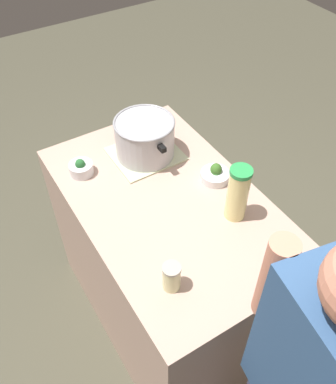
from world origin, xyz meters
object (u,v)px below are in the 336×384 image
Objects in this scene: lemonade_pitcher at (238,193)px; mason_jar at (172,277)px; broccoli_bowl_front at (215,174)px; cooking_pot at (145,137)px; broccoli_bowl_center at (81,168)px.

lemonade_pitcher is 2.17× the size of mason_jar.
cooking_pot is at bearing -149.30° from broccoli_bowl_front.
mason_jar is at bearing -22.20° from cooking_pot.
lemonade_pitcher is at bearing 110.73° from mason_jar.
mason_jar is at bearing -69.27° from lemonade_pitcher.
mason_jar reaches higher than broccoli_bowl_center.
lemonade_pitcher reaches higher than mason_jar.
broccoli_bowl_front is (-0.37, 0.46, -0.03)m from mason_jar.
mason_jar is at bearing -51.22° from broccoli_bowl_front.
cooking_pot reaches higher than broccoli_bowl_center.
cooking_pot is 0.74m from mason_jar.
mason_jar is 0.90× the size of broccoli_bowl_front.
cooking_pot is 2.70× the size of broccoli_bowl_front.
cooking_pot is 0.54m from lemonade_pitcher.
broccoli_bowl_front is at bearing 128.78° from mason_jar.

